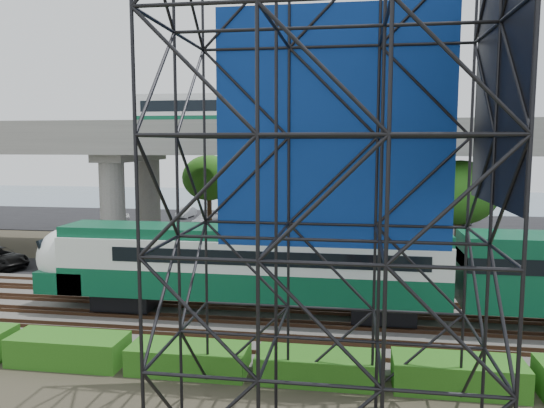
# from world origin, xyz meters

# --- Properties ---
(ground) EXTENTS (140.00, 140.00, 0.00)m
(ground) POSITION_xyz_m (0.00, 0.00, 0.00)
(ground) COLOR #474233
(ground) RESTS_ON ground
(ballast_bed) EXTENTS (90.00, 12.00, 0.20)m
(ballast_bed) POSITION_xyz_m (0.00, 2.00, 0.10)
(ballast_bed) COLOR slate
(ballast_bed) RESTS_ON ground
(service_road) EXTENTS (90.00, 5.00, 0.08)m
(service_road) POSITION_xyz_m (0.00, 10.50, 0.04)
(service_road) COLOR black
(service_road) RESTS_ON ground
(parking_lot) EXTENTS (90.00, 18.00, 0.08)m
(parking_lot) POSITION_xyz_m (0.00, 34.00, 0.04)
(parking_lot) COLOR black
(parking_lot) RESTS_ON ground
(harbor_water) EXTENTS (140.00, 40.00, 0.03)m
(harbor_water) POSITION_xyz_m (0.00, 56.00, 0.01)
(harbor_water) COLOR slate
(harbor_water) RESTS_ON ground
(rail_tracks) EXTENTS (90.00, 9.52, 0.16)m
(rail_tracks) POSITION_xyz_m (0.00, 2.00, 0.28)
(rail_tracks) COLOR #472D1E
(rail_tracks) RESTS_ON ballast_bed
(commuter_train) EXTENTS (29.30, 3.06, 4.30)m
(commuter_train) POSITION_xyz_m (4.30, 2.00, 2.88)
(commuter_train) COLOR black
(commuter_train) RESTS_ON rail_tracks
(overpass) EXTENTS (80.00, 12.00, 12.40)m
(overpass) POSITION_xyz_m (-0.23, 16.00, 8.21)
(overpass) COLOR #9E9B93
(overpass) RESTS_ON ground
(scaffold_tower) EXTENTS (9.36, 6.36, 15.00)m
(scaffold_tower) POSITION_xyz_m (6.47, -7.98, 7.47)
(scaffold_tower) COLOR black
(scaffold_tower) RESTS_ON ground
(hedge_strip) EXTENTS (34.60, 1.80, 1.20)m
(hedge_strip) POSITION_xyz_m (1.01, -4.30, 0.56)
(hedge_strip) COLOR #256016
(hedge_strip) RESTS_ON ground
(trees) EXTENTS (40.94, 16.94, 7.69)m
(trees) POSITION_xyz_m (-4.67, 16.17, 5.57)
(trees) COLOR #382314
(trees) RESTS_ON ground
(parked_cars) EXTENTS (39.10, 9.46, 1.27)m
(parked_cars) POSITION_xyz_m (2.17, 33.72, 0.68)
(parked_cars) COLOR silver
(parked_cars) RESTS_ON parking_lot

